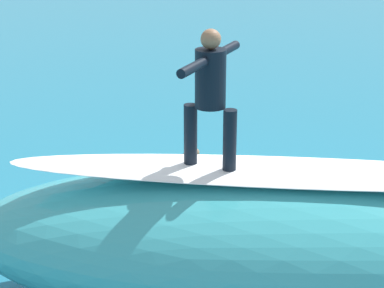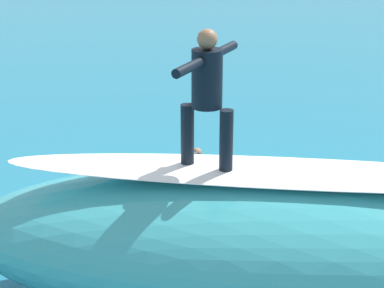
{
  "view_description": "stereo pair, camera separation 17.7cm",
  "coord_description": "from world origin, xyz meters",
  "views": [
    {
      "loc": [
        0.91,
        9.65,
        4.99
      ],
      "look_at": [
        0.47,
        -0.24,
        1.38
      ],
      "focal_mm": 65.99,
      "sensor_mm": 36.0,
      "label": 1
    },
    {
      "loc": [
        0.73,
        9.65,
        4.99
      ],
      "look_at": [
        0.47,
        -0.24,
        1.38
      ],
      "focal_mm": 65.99,
      "sensor_mm": 36.0,
      "label": 2
    }
  ],
  "objects": [
    {
      "name": "foam_patch_mid",
      "position": [
        0.11,
        -0.84,
        0.04
      ],
      "size": [
        0.69,
        0.71,
        0.08
      ],
      "primitive_type": "ellipsoid",
      "rotation": [
        0.0,
        0.0,
        0.99
      ],
      "color": "white",
      "rests_on": "ground_plane"
    },
    {
      "name": "wave_crest",
      "position": [
        -0.6,
        2.07,
        0.91
      ],
      "size": [
        8.35,
        3.94,
        1.82
      ],
      "primitive_type": "ellipsoid",
      "rotation": [
        0.0,
        0.0,
        -0.14
      ],
      "color": "teal",
      "rests_on": "ground_plane"
    },
    {
      "name": "surfboard_paddling",
      "position": [
        0.59,
        -2.41,
        0.03
      ],
      "size": [
        1.65,
        2.1,
        0.06
      ],
      "primitive_type": "ellipsoid",
      "rotation": [
        0.0,
        0.0,
        -2.16
      ],
      "color": "yellow",
      "rests_on": "ground_plane"
    },
    {
      "name": "wave_foam_lip",
      "position": [
        -0.6,
        2.07,
        1.86
      ],
      "size": [
        6.9,
        1.95,
        0.08
      ],
      "primitive_type": "ellipsoid",
      "rotation": [
        0.0,
        0.0,
        -0.14
      ],
      "color": "white",
      "rests_on": "wave_crest"
    },
    {
      "name": "surfer_riding",
      "position": [
        0.36,
        1.94,
        2.84
      ],
      "size": [
        0.8,
        1.44,
        1.65
      ],
      "rotation": [
        0.0,
        0.0,
        -0.47
      ],
      "color": "black",
      "rests_on": "surfboard_riding"
    },
    {
      "name": "foam_patch_near",
      "position": [
        -2.07,
        -0.76,
        0.06
      ],
      "size": [
        0.76,
        0.76,
        0.11
      ],
      "primitive_type": "ellipsoid",
      "rotation": [
        0.0,
        0.0,
        2.4
      ],
      "color": "white",
      "rests_on": "ground_plane"
    },
    {
      "name": "surfboard_riding",
      "position": [
        0.36,
        1.94,
        1.85
      ],
      "size": [
        1.89,
        1.28,
        0.06
      ],
      "primitive_type": "ellipsoid",
      "rotation": [
        0.0,
        0.0,
        -0.47
      ],
      "color": "#33B2D1",
      "rests_on": "wave_crest"
    },
    {
      "name": "surfer_paddling",
      "position": [
        0.66,
        -2.31,
        0.19
      ],
      "size": [
        1.08,
        1.47,
        0.3
      ],
      "rotation": [
        0.0,
        0.0,
        -2.16
      ],
      "color": "black",
      "rests_on": "surfboard_paddling"
    },
    {
      "name": "ground_plane",
      "position": [
        0.0,
        0.0,
        0.0
      ],
      "size": [
        120.0,
        120.0,
        0.0
      ],
      "primitive_type": "plane",
      "color": "teal"
    }
  ]
}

